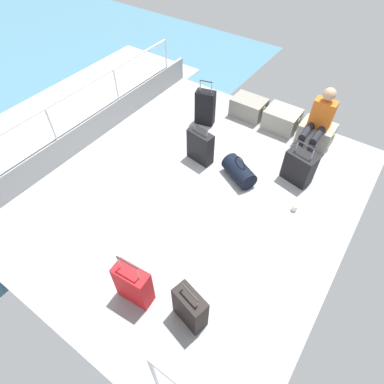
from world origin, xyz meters
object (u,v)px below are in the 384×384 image
(suitcase_4, at_px, (299,167))
(duffel_bag, at_px, (239,171))
(suitcase_2, at_px, (200,146))
(suitcase_3, at_px, (190,308))
(suitcase_0, at_px, (205,108))
(cargo_crate_0, at_px, (248,107))
(passenger_seated, at_px, (318,121))
(suitcase_1, at_px, (134,285))
(cargo_crate_2, at_px, (316,134))
(paper_cup, at_px, (295,208))
(cargo_crate_1, at_px, (282,119))

(suitcase_4, bearing_deg, duffel_bag, -146.44)
(suitcase_2, xyz_separation_m, suitcase_3, (1.37, -2.24, -0.01))
(suitcase_0, distance_m, suitcase_2, 1.02)
(cargo_crate_0, bearing_deg, passenger_seated, -10.32)
(passenger_seated, distance_m, suitcase_1, 3.78)
(cargo_crate_0, bearing_deg, cargo_crate_2, -2.66)
(suitcase_2, bearing_deg, suitcase_4, 17.91)
(passenger_seated, bearing_deg, suitcase_0, -167.07)
(cargo_crate_0, distance_m, paper_cup, 2.37)
(cargo_crate_1, bearing_deg, suitcase_0, -151.15)
(cargo_crate_0, relative_size, suitcase_4, 0.92)
(suitcase_0, distance_m, suitcase_4, 2.02)
(suitcase_1, distance_m, duffel_bag, 2.38)
(cargo_crate_0, bearing_deg, duffel_bag, -66.48)
(passenger_seated, distance_m, suitcase_4, 0.90)
(cargo_crate_1, relative_size, cargo_crate_2, 1.05)
(suitcase_4, distance_m, duffel_bag, 0.90)
(suitcase_3, bearing_deg, suitcase_4, 87.72)
(cargo_crate_0, xyz_separation_m, paper_cup, (1.67, -1.67, -0.12))
(cargo_crate_1, height_order, suitcase_3, suitcase_3)
(suitcase_4, bearing_deg, suitcase_0, 168.33)
(passenger_seated, bearing_deg, cargo_crate_0, 169.68)
(cargo_crate_0, xyz_separation_m, passenger_seated, (1.34, -0.24, 0.39))
(passenger_seated, bearing_deg, cargo_crate_2, 90.00)
(suitcase_1, bearing_deg, paper_cup, 66.24)
(suitcase_0, height_order, suitcase_4, suitcase_0)
(cargo_crate_0, bearing_deg, suitcase_4, -37.05)
(suitcase_1, bearing_deg, passenger_seated, 79.77)
(passenger_seated, bearing_deg, cargo_crate_1, 159.88)
(passenger_seated, distance_m, duffel_bag, 1.54)
(cargo_crate_1, relative_size, suitcase_2, 0.93)
(passenger_seated, xyz_separation_m, suitcase_3, (-0.01, -3.55, -0.30))
(suitcase_2, height_order, paper_cup, suitcase_2)
(cargo_crate_2, distance_m, duffel_bag, 1.65)
(suitcase_0, height_order, suitcase_3, suitcase_0)
(suitcase_1, distance_m, paper_cup, 2.50)
(cargo_crate_1, xyz_separation_m, suitcase_2, (-0.73, -1.56, 0.09))
(suitcase_0, relative_size, suitcase_4, 1.22)
(suitcase_1, distance_m, suitcase_3, 0.68)
(cargo_crate_2, relative_size, suitcase_4, 0.85)
(suitcase_0, bearing_deg, cargo_crate_2, 18.06)
(cargo_crate_1, distance_m, suitcase_3, 3.85)
(cargo_crate_2, relative_size, passenger_seated, 0.55)
(cargo_crate_2, height_order, passenger_seated, passenger_seated)
(suitcase_3, xyz_separation_m, paper_cup, (0.34, 2.12, -0.22))
(suitcase_1, bearing_deg, suitcase_2, 106.65)
(suitcase_1, xyz_separation_m, suitcase_3, (0.66, 0.16, -0.02))
(suitcase_1, relative_size, paper_cup, 7.98)
(suitcase_4, xyz_separation_m, duffel_bag, (-0.75, -0.50, -0.11))
(suitcase_3, distance_m, duffel_bag, 2.31)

